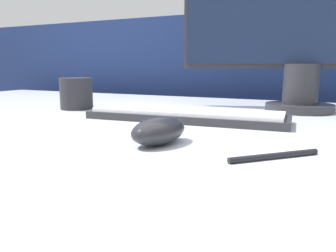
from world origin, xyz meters
name	(u,v)px	position (x,y,z in m)	size (l,w,h in m)	color
partition_panel	(246,143)	(0.00, 0.70, 0.52)	(5.00, 0.03, 1.03)	navy
computer_mouse_near	(159,131)	(0.05, -0.18, 0.73)	(0.08, 0.12, 0.04)	#232328
keyboard	(185,115)	(0.00, 0.04, 0.72)	(0.44, 0.14, 0.02)	#28282D
mug	(76,93)	(-0.34, 0.09, 0.75)	(0.09, 0.09, 0.08)	#232328
pen	(274,156)	(0.22, -0.19, 0.71)	(0.10, 0.10, 0.01)	black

